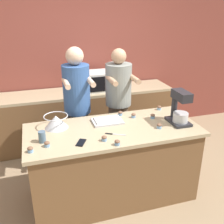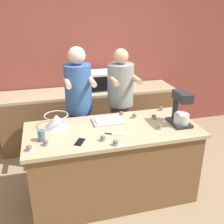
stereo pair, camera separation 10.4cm
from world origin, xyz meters
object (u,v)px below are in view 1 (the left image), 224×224
at_px(person_right, 118,107).
at_px(microwave_oven, 95,81).
at_px(mixing_bowl, 56,121).
at_px(cupcake_1, 134,115).
at_px(cupcake_7, 47,144).
at_px(cupcake_8, 159,126).
at_px(drinking_glass, 42,137).
at_px(cupcake_3, 30,149).
at_px(cupcake_2, 120,113).
at_px(cupcake_6, 104,138).
at_px(cupcake_4, 153,116).
at_px(cell_phone, 81,143).
at_px(baking_tray, 107,121).
at_px(person_left, 78,110).
at_px(knife, 114,134).
at_px(cupcake_5, 117,142).
at_px(cupcake_0, 159,108).
at_px(stand_mixer, 180,109).

height_order(person_right, microwave_oven, person_right).
relative_size(mixing_bowl, cupcake_1, 4.78).
distance_m(cupcake_1, cupcake_7, 1.13).
bearing_deg(person_right, cupcake_8, -75.59).
xyz_separation_m(microwave_oven, drinking_glass, (-0.92, -1.55, -0.08)).
distance_m(cupcake_1, cupcake_3, 1.30).
distance_m(cupcake_2, cupcake_6, 0.67).
bearing_deg(drinking_glass, cupcake_4, 9.29).
bearing_deg(cupcake_2, cell_phone, -137.49).
xyz_separation_m(cell_phone, cupcake_1, (0.73, 0.44, 0.02)).
distance_m(baking_tray, cell_phone, 0.56).
bearing_deg(cupcake_6, cupcake_7, 174.78).
distance_m(person_left, cupcake_8, 1.12).
distance_m(cell_phone, cupcake_1, 0.85).
bearing_deg(cupcake_6, cupcake_1, 42.77).
bearing_deg(knife, cell_phone, -167.92).
relative_size(person_right, mixing_bowl, 6.19).
height_order(cupcake_5, cupcake_7, same).
xyz_separation_m(mixing_bowl, cupcake_3, (-0.29, -0.46, -0.05)).
distance_m(knife, cupcake_1, 0.51).
bearing_deg(cupcake_3, cupcake_6, 0.64).
height_order(cell_phone, cupcake_6, cupcake_6).
bearing_deg(cupcake_0, cell_phone, -153.34).
bearing_deg(cupcake_3, baking_tray, 26.40).
relative_size(person_left, cupcake_2, 30.40).
bearing_deg(person_right, person_left, 179.99).
bearing_deg(cupcake_6, knife, 36.81).
height_order(cupcake_2, cupcake_7, same).
distance_m(person_right, microwave_oven, 0.83).
height_order(mixing_bowl, cupcake_8, mixing_bowl).
xyz_separation_m(person_right, cupcake_6, (-0.45, -0.91, 0.06)).
relative_size(person_left, person_right, 1.03).
relative_size(cell_phone, cupcake_4, 2.85).
relative_size(knife, cupcake_6, 3.60).
height_order(knife, cupcake_5, cupcake_5).
bearing_deg(cupcake_7, cell_phone, -4.88).
bearing_deg(microwave_oven, drinking_glass, -120.56).
relative_size(cupcake_5, cupcake_7, 1.00).
distance_m(cupcake_4, cupcake_5, 0.78).
bearing_deg(cupcake_2, cupcake_3, -151.86).
relative_size(mixing_bowl, cupcake_0, 4.78).
xyz_separation_m(cell_phone, cupcake_0, (1.14, 0.57, 0.02)).
bearing_deg(cupcake_7, mixing_bowl, 71.86).
bearing_deg(cupcake_5, stand_mixer, 18.67).
height_order(cupcake_1, cupcake_8, same).
bearing_deg(mixing_bowl, drinking_glass, -119.71).
height_order(mixing_bowl, cell_phone, mixing_bowl).
distance_m(cupcake_0, cupcake_8, 0.56).
distance_m(mixing_bowl, cupcake_2, 0.80).
xyz_separation_m(drinking_glass, cupcake_2, (0.96, 0.41, -0.03)).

